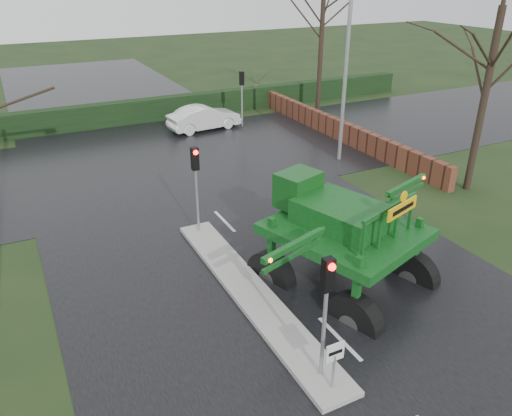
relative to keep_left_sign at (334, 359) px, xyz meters
name	(u,v)px	position (x,y,z in m)	size (l,w,h in m)	color
ground	(339,339)	(1.30, 1.50, -1.06)	(140.00, 140.00, 0.00)	black
road_main	(206,203)	(1.30, 11.50, -1.05)	(14.00, 80.00, 0.02)	black
road_cross	(165,161)	(1.30, 17.50, -1.05)	(80.00, 12.00, 0.02)	black
median_island	(250,293)	(0.00, 4.50, -0.97)	(1.20, 10.00, 0.16)	gray
hedge_row	(127,112)	(1.30, 25.50, -0.31)	(44.00, 0.90, 1.50)	black
brick_wall	(328,125)	(11.80, 17.50, -0.46)	(0.40, 20.00, 1.20)	#592D1E
keep_left_sign	(334,359)	(0.00, 0.00, 0.00)	(0.50, 0.07, 1.35)	gray
traffic_signal_near	(327,294)	(0.00, 0.49, 1.53)	(0.26, 0.33, 3.52)	gray
traffic_signal_mid	(196,172)	(0.00, 8.99, 1.53)	(0.26, 0.33, 3.52)	gray
traffic_signal_far	(242,86)	(7.80, 21.51, 1.53)	(0.26, 0.33, 3.52)	gray
street_light_right	(343,44)	(9.49, 13.50, 4.93)	(3.85, 0.30, 10.00)	gray
tree_right_near	(489,76)	(12.80, 7.50, 4.14)	(5.60, 5.60, 9.64)	black
tree_right_far	(323,15)	(14.30, 22.50, 5.44)	(7.00, 7.00, 12.05)	black
crop_sprayer	(353,255)	(2.03, 2.14, 1.14)	(7.94, 6.09, 4.64)	black
white_sedan	(205,130)	(5.32, 21.91, -1.06)	(1.61, 4.61, 1.52)	silver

